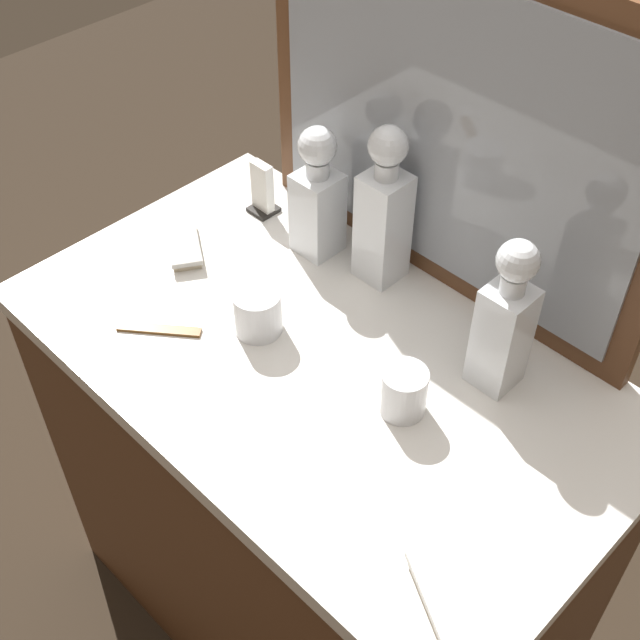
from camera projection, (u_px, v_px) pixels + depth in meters
ground_plane at (320, 608)px, 2.01m from camera, size 6.00×6.00×0.00m
dresser at (320, 504)px, 1.70m from camera, size 1.06×0.62×0.89m
dresser_mirror at (450, 133)px, 1.33m from camera, size 0.78×0.03×0.58m
crystal_decanter_center at (503, 329)px, 1.27m from camera, size 0.07×0.07×0.28m
crystal_decanter_right at (383, 219)px, 1.44m from camera, size 0.07×0.07×0.30m
crystal_decanter_far_right at (318, 203)px, 1.51m from camera, size 0.08×0.08×0.26m
crystal_tumbler_right at (403, 393)px, 1.28m from camera, size 0.07×0.07×0.08m
crystal_tumbler_front at (258, 313)px, 1.40m from camera, size 0.08×0.08×0.08m
silver_brush_far_right at (184, 244)px, 1.57m from camera, size 0.15×0.12×0.02m
silver_brush_far_left at (447, 599)px, 1.07m from camera, size 0.16×0.12×0.02m
tortoiseshell_comb at (159, 329)px, 1.42m from camera, size 0.13×0.11×0.01m
napkin_holder at (263, 192)px, 1.63m from camera, size 0.05×0.05×0.11m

